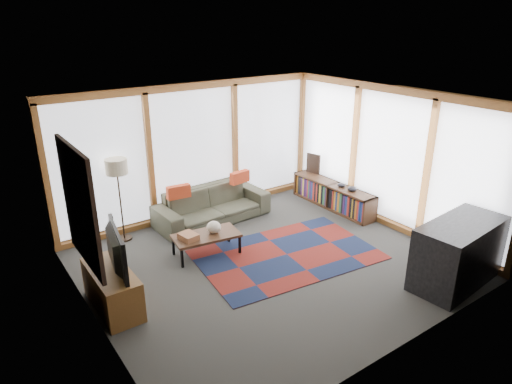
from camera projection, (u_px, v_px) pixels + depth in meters
ground at (270, 263)px, 7.36m from camera, size 5.50×5.50×0.00m
room_envelope at (275, 158)px, 7.50m from camera, size 5.52×5.02×2.62m
rug at (287, 254)px, 7.60m from camera, size 3.10×2.19×0.01m
sofa at (212, 205)px, 8.76m from camera, size 2.25×0.97×0.65m
pillow_left at (179, 192)px, 8.20m from camera, size 0.44×0.17×0.24m
pillow_right at (240, 177)px, 8.95m from camera, size 0.43×0.18×0.23m
floor_lamp at (120, 200)px, 7.87m from camera, size 0.38×0.38×1.49m
coffee_table at (207, 244)px, 7.57m from camera, size 1.15×0.69×0.36m
book_stack at (188, 237)px, 7.33m from camera, size 0.28×0.33×0.10m
vase at (214, 227)px, 7.53m from camera, size 0.25×0.25×0.20m
bookshelf at (333, 196)px, 9.41m from camera, size 0.37×2.06×0.52m
bowl_a at (352, 189)px, 8.92m from camera, size 0.23×0.23×0.09m
bowl_b at (341, 185)px, 9.14m from camera, size 0.19×0.19×0.08m
shelf_picture at (313, 163)px, 9.89m from camera, size 0.12×0.32×0.43m
tv_console at (112, 289)px, 6.14m from camera, size 0.48×1.14×0.57m
television at (110, 250)px, 5.95m from camera, size 0.31×1.04×0.59m
bar_counter at (458, 253)px, 6.67m from camera, size 1.58×0.84×0.97m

